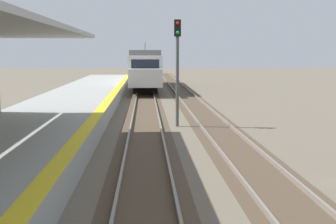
{
  "coord_description": "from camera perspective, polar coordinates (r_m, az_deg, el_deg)",
  "views": [
    {
      "loc": [
        1.9,
        -0.6,
        3.59
      ],
      "look_at": [
        2.48,
        10.63,
        2.1
      ],
      "focal_mm": 47.46,
      "sensor_mm": 36.0,
      "label": 1
    }
  ],
  "objects": [
    {
      "name": "track_pair_nearest_platform",
      "position": [
        20.91,
        -2.89,
        -2.22
      ],
      "size": [
        2.34,
        120.0,
        0.16
      ],
      "color": "#4C3D2D",
      "rests_on": "ground"
    },
    {
      "name": "approaching_train",
      "position": [
        45.69,
        -2.94,
        5.76
      ],
      "size": [
        2.93,
        19.6,
        4.76
      ],
      "color": "silver",
      "rests_on": "ground"
    },
    {
      "name": "rail_signal_post",
      "position": [
        21.72,
        1.22,
        6.5
      ],
      "size": [
        0.32,
        0.34,
        5.2
      ],
      "color": "#4C4C4C",
      "rests_on": "ground"
    },
    {
      "name": "track_pair_middle",
      "position": [
        21.18,
        6.35,
        -2.13
      ],
      "size": [
        2.34,
        120.0,
        0.16
      ],
      "color": "#4C3D2D",
      "rests_on": "ground"
    },
    {
      "name": "station_platform",
      "position": [
        17.46,
        -17.5,
        -3.17
      ],
      "size": [
        5.0,
        80.0,
        0.91
      ],
      "color": "#999993",
      "rests_on": "ground"
    }
  ]
}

